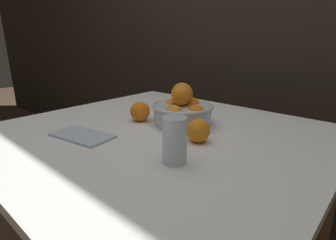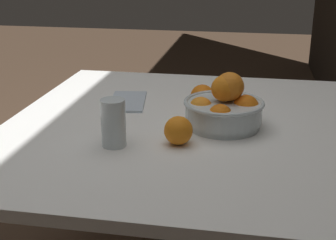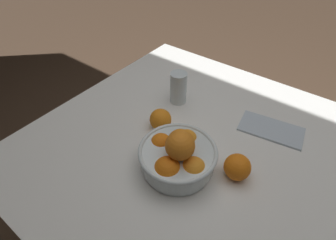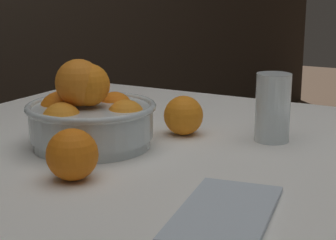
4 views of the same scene
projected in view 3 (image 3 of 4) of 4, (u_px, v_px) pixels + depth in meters
dining_table at (200, 161)px, 0.91m from camera, size 1.11×1.05×0.73m
fruit_bowl at (178, 156)px, 0.76m from camera, size 0.23×0.23×0.16m
juice_glass at (178, 89)px, 1.01m from camera, size 0.06×0.06×0.13m
orange_loose_near_bowl at (161, 119)px, 0.91m from camera, size 0.08×0.08×0.08m
orange_loose_front at (237, 167)px, 0.75m from camera, size 0.08×0.08×0.08m
napkin at (271, 129)px, 0.92m from camera, size 0.23×0.15×0.01m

